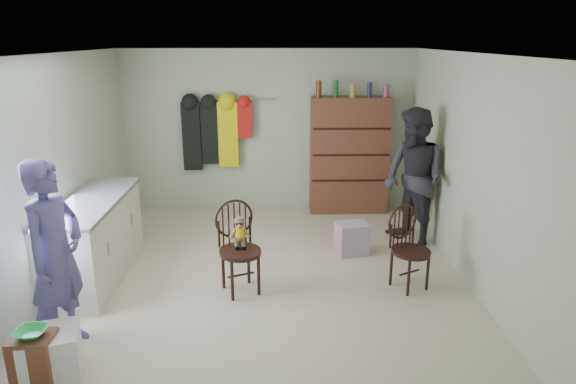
{
  "coord_description": "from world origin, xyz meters",
  "views": [
    {
      "loc": [
        0.12,
        -5.45,
        2.66
      ],
      "look_at": [
        0.25,
        0.2,
        0.95
      ],
      "focal_mm": 32.0,
      "sensor_mm": 36.0,
      "label": 1
    }
  ],
  "objects_px": {
    "counter": "(94,239)",
    "chair_far": "(408,244)",
    "dresser": "(349,155)",
    "chair_front": "(238,242)"
  },
  "relations": [
    {
      "from": "counter",
      "to": "chair_far",
      "type": "height_order",
      "value": "counter"
    },
    {
      "from": "chair_far",
      "to": "dresser",
      "type": "bearing_deg",
      "value": 68.14
    },
    {
      "from": "chair_far",
      "to": "dresser",
      "type": "distance_m",
      "value": 2.65
    },
    {
      "from": "dresser",
      "to": "chair_far",
      "type": "bearing_deg",
      "value": -83.51
    },
    {
      "from": "chair_front",
      "to": "chair_far",
      "type": "distance_m",
      "value": 1.84
    },
    {
      "from": "chair_front",
      "to": "dresser",
      "type": "distance_m",
      "value": 3.08
    },
    {
      "from": "counter",
      "to": "chair_far",
      "type": "relative_size",
      "value": 2.02
    },
    {
      "from": "counter",
      "to": "dresser",
      "type": "distance_m",
      "value": 3.96
    },
    {
      "from": "chair_far",
      "to": "chair_front",
      "type": "bearing_deg",
      "value": 153.18
    },
    {
      "from": "dresser",
      "to": "chair_front",
      "type": "bearing_deg",
      "value": -120.25
    }
  ]
}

